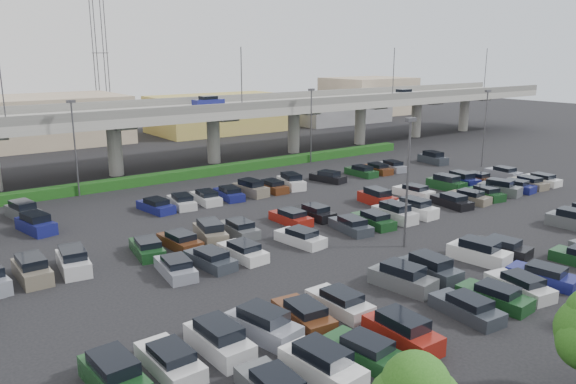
{
  "coord_description": "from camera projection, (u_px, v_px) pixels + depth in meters",
  "views": [
    {
      "loc": [
        -32.65,
        -36.67,
        15.09
      ],
      "look_at": [
        -1.51,
        5.62,
        2.0
      ],
      "focal_mm": 35.0,
      "sensor_mm": 36.0,
      "label": 1
    }
  ],
  "objects": [
    {
      "name": "parked_cars",
      "position": [
        364.0,
        229.0,
        47.4
      ],
      "size": [
        62.94,
        41.66,
        1.67
      ],
      "color": "maroon",
      "rests_on": "ground"
    },
    {
      "name": "hedge",
      "position": [
        206.0,
        171.0,
        70.49
      ],
      "size": [
        66.0,
        1.6,
        1.1
      ],
      "primitive_type": "cube",
      "color": "#1A4213",
      "rests_on": "ground"
    },
    {
      "name": "comm_tower",
      "position": [
        100.0,
        50.0,
        107.43
      ],
      "size": [
        2.4,
        2.4,
        30.0
      ],
      "color": "#48484C",
      "rests_on": "ground"
    },
    {
      "name": "light_poles",
      "position": [
        288.0,
        157.0,
        48.77
      ],
      "size": [
        66.9,
        48.38,
        10.3
      ],
      "color": "#48484C",
      "rests_on": "ground"
    },
    {
      "name": "overpass",
      "position": [
        178.0,
        116.0,
        74.28
      ],
      "size": [
        150.0,
        13.0,
        15.8
      ],
      "color": "gray",
      "rests_on": "ground"
    },
    {
      "name": "distant_buildings",
      "position": [
        171.0,
        114.0,
        105.6
      ],
      "size": [
        138.0,
        24.0,
        9.0
      ],
      "color": "slate",
      "rests_on": "ground"
    },
    {
      "name": "ground",
      "position": [
        338.0,
        223.0,
        51.08
      ],
      "size": [
        280.0,
        280.0,
        0.0
      ],
      "primitive_type": "plane",
      "color": "black"
    }
  ]
}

